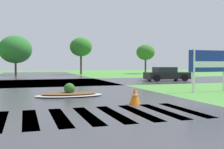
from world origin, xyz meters
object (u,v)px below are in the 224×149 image
estate_billboard (209,63)px  car_silver_hatch (166,74)px  median_island (69,94)px  traffic_cone (135,96)px

estate_billboard → car_silver_hatch: size_ratio=0.68×
estate_billboard → median_island: size_ratio=0.85×
estate_billboard → median_island: estate_billboard is taller
estate_billboard → traffic_cone: size_ratio=4.07×
estate_billboard → traffic_cone: estate_billboard is taller
median_island → car_silver_hatch: car_silver_hatch is taller
estate_billboard → car_silver_hatch: estate_billboard is taller
car_silver_hatch → traffic_cone: size_ratio=5.96×
car_silver_hatch → traffic_cone: bearing=-120.5°
estate_billboard → car_silver_hatch: bearing=-109.2°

